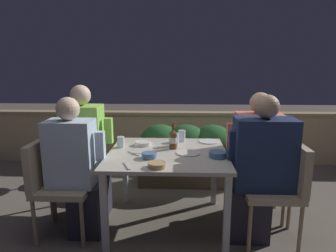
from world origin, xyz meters
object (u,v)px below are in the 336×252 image
object	(u,v)px
chair_right_far	(274,167)
person_coral_top	(253,157)
person_blue_shirt	(76,168)
person_green_blouse	(87,151)
chair_right_near	(282,182)
chair_left_far	(68,163)
beer_bottle	(173,139)
person_navy_jumper	(259,170)
chair_left_near	(54,178)
potted_plant	(55,150)

from	to	relation	value
chair_right_far	person_coral_top	size ratio (longest dim) A/B	0.69
person_blue_shirt	person_green_blouse	size ratio (longest dim) A/B	0.95
person_blue_shirt	chair_right_near	distance (m)	1.72
chair_left_far	beer_bottle	distance (m)	1.06
person_blue_shirt	person_navy_jumper	bearing A→B (deg)	-0.04
chair_left_near	potted_plant	size ratio (longest dim) A/B	1.24
person_blue_shirt	person_green_blouse	xyz separation A→B (m)	(-0.02, 0.37, 0.04)
chair_left_near	potted_plant	xyz separation A→B (m)	(-0.47, 1.11, -0.10)
beer_bottle	person_coral_top	bearing A→B (deg)	5.01
chair_left_near	person_navy_jumper	bearing A→B (deg)	-0.03
chair_right_near	potted_plant	world-z (taller)	chair_right_near
beer_bottle	potted_plant	bearing A→B (deg)	150.83
beer_bottle	person_blue_shirt	bearing A→B (deg)	-160.33
chair_right_near	beer_bottle	bearing A→B (deg)	162.26
chair_left_near	chair_right_near	size ratio (longest dim) A/B	1.00
person_green_blouse	chair_right_far	distance (m)	1.78
person_blue_shirt	chair_right_far	xyz separation A→B (m)	(1.75, 0.35, -0.09)
person_navy_jumper	beer_bottle	world-z (taller)	person_navy_jumper
person_blue_shirt	person_coral_top	bearing A→B (deg)	12.84
person_blue_shirt	potted_plant	xyz separation A→B (m)	(-0.67, 1.11, -0.19)
chair_left_near	beer_bottle	world-z (taller)	beer_bottle
person_green_blouse	chair_right_near	world-z (taller)	person_green_blouse
chair_left_near	potted_plant	world-z (taller)	chair_left_near
chair_left_far	chair_right_near	distance (m)	1.96
chair_right_far	chair_left_near	bearing A→B (deg)	-169.71
person_blue_shirt	person_green_blouse	world-z (taller)	person_green_blouse
chair_left_far	beer_bottle	world-z (taller)	beer_bottle
chair_left_far	person_navy_jumper	bearing A→B (deg)	-12.17
person_blue_shirt	chair_left_far	size ratio (longest dim) A/B	1.43
beer_bottle	chair_right_far	bearing A→B (deg)	3.97
chair_right_far	potted_plant	distance (m)	2.54
person_green_blouse	chair_right_far	bearing A→B (deg)	-0.59
beer_bottle	potted_plant	world-z (taller)	beer_bottle
chair_left_near	beer_bottle	size ratio (longest dim) A/B	3.45
person_green_blouse	person_navy_jumper	size ratio (longest dim) A/B	1.03
person_green_blouse	person_navy_jumper	bearing A→B (deg)	-13.66
chair_left_near	chair_left_far	distance (m)	0.37
person_navy_jumper	beer_bottle	bearing A→B (deg)	157.77
chair_right_near	person_coral_top	distance (m)	0.40
chair_right_near	chair_left_far	bearing A→B (deg)	169.04
chair_right_near	chair_right_far	xyz separation A→B (m)	(0.04, 0.36, 0.00)
chair_right_near	potted_plant	bearing A→B (deg)	154.94
potted_plant	beer_bottle	bearing A→B (deg)	-29.17
chair_left_far	beer_bottle	bearing A→B (deg)	-4.68
chair_left_near	person_green_blouse	bearing A→B (deg)	64.39
chair_right_far	beer_bottle	bearing A→B (deg)	-176.03
person_green_blouse	chair_right_near	size ratio (longest dim) A/B	1.51
chair_left_far	person_coral_top	distance (m)	1.77
person_coral_top	potted_plant	xyz separation A→B (m)	(-2.22, 0.76, -0.19)
chair_left_far	person_coral_top	size ratio (longest dim) A/B	0.69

